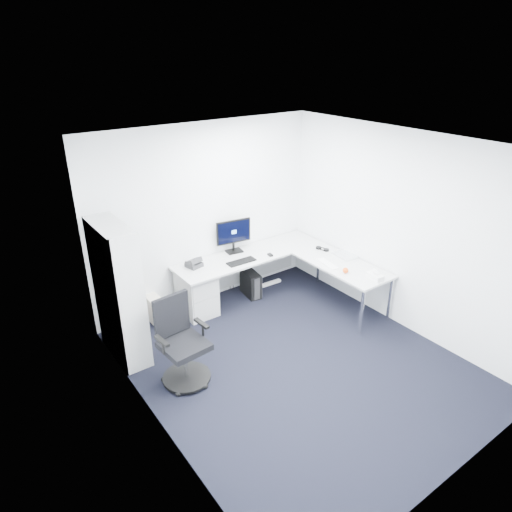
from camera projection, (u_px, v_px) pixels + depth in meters
ground at (295, 363)px, 5.71m from camera, size 4.20×4.20×0.00m
ceiling at (305, 146)px, 4.58m from camera, size 4.20×4.20×0.00m
wall_back at (206, 216)px, 6.69m from camera, size 3.60×0.02×2.70m
wall_front at (474, 362)px, 3.60m from camera, size 3.60×0.02×2.70m
wall_left at (151, 318)px, 4.19m from camera, size 0.02×4.20×2.70m
wall_right at (402, 232)px, 6.11m from camera, size 0.02×4.20×2.70m
l_desk at (264, 283)px, 6.88m from camera, size 2.45×1.37×0.72m
drawer_pedestal at (197, 292)px, 6.66m from camera, size 0.45×0.56×0.69m
bookshelf at (119, 293)px, 5.54m from camera, size 0.35×0.89×1.78m
task_chair at (184, 343)px, 5.20m from camera, size 0.64×0.64×1.06m
black_pc_tower at (251, 284)px, 7.20m from camera, size 0.24×0.44×0.40m
beige_pc_tower at (156, 310)px, 6.50m from camera, size 0.18×0.40×0.38m
power_strip at (271, 283)px, 7.60m from camera, size 0.37×0.08×0.04m
monitor at (234, 236)px, 6.95m from camera, size 0.58×0.26×0.54m
black_keyboard at (241, 262)px, 6.71m from camera, size 0.45×0.17×0.02m
mouse at (270, 255)px, 6.92m from camera, size 0.07×0.10×0.03m
desk_phone at (194, 262)px, 6.56m from camera, size 0.24×0.24×0.14m
laptop at (346, 248)px, 6.87m from camera, size 0.40×0.39×0.26m
white_keyboard at (328, 264)px, 6.66m from camera, size 0.18×0.42×0.01m
headphones at (322, 248)px, 7.12m from camera, size 0.18×0.23×0.05m
orange_fruit at (346, 270)px, 6.39m from camera, size 0.08×0.08×0.08m
tissue_box at (375, 277)px, 6.22m from camera, size 0.14×0.24×0.08m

